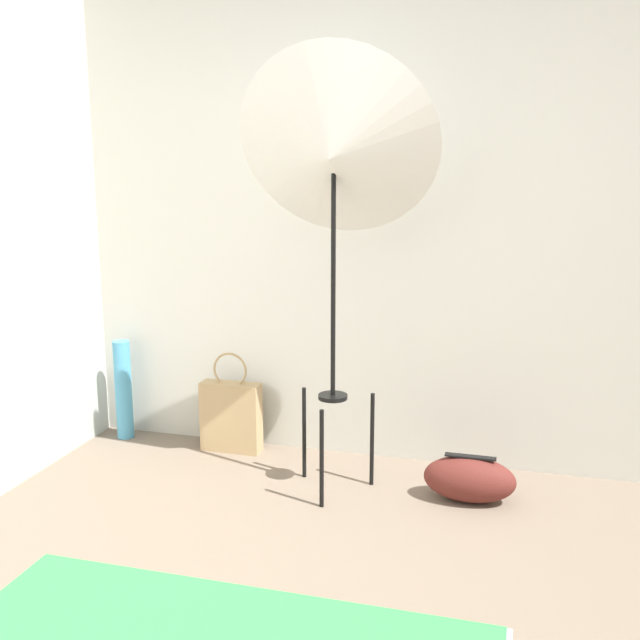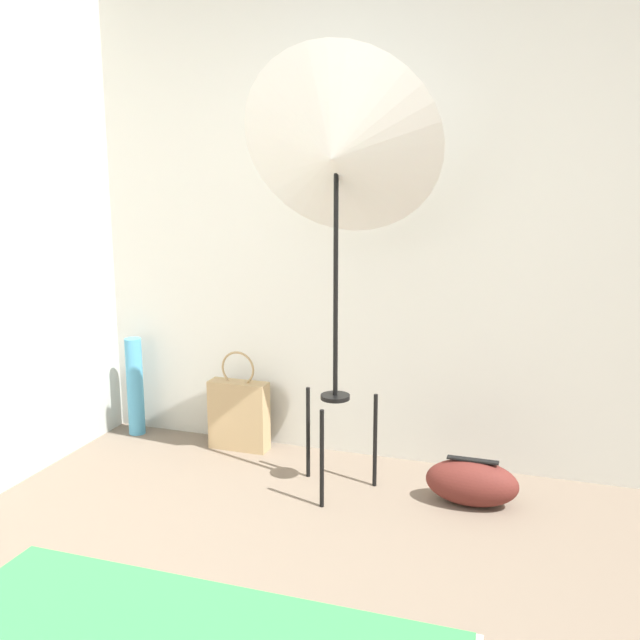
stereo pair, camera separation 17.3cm
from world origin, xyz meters
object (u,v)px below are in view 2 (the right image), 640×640
photo_umbrella (336,153)px  paper_roll (135,387)px  duffel_bag (472,483)px  tote_bag (239,414)px

photo_umbrella → paper_roll: size_ratio=3.62×
duffel_bag → paper_roll: size_ratio=0.75×
photo_umbrella → paper_roll: 1.86m
photo_umbrella → tote_bag: (-0.65, 0.33, -1.37)m
photo_umbrella → paper_roll: photo_umbrella is taller
paper_roll → duffel_bag: bearing=-9.0°
photo_umbrella → duffel_bag: (0.64, 0.04, -1.46)m
duffel_bag → tote_bag: bearing=167.5°
photo_umbrella → paper_roll: bearing=164.9°
photo_umbrella → paper_roll: (-1.30, 0.35, -1.29)m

